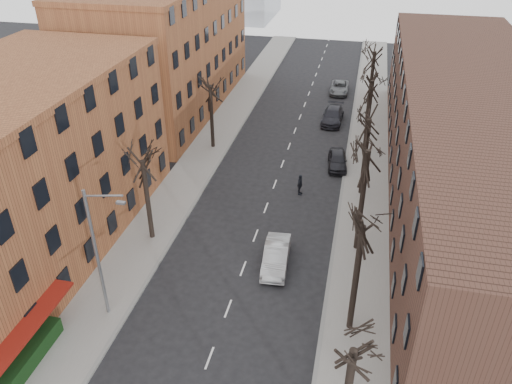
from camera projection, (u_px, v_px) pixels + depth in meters
The scene contains 20 objects.
sidewalk_left at pixel (212, 142), 52.24m from camera, with size 4.00×90.00×0.15m, color gray.
sidewalk_right at pixel (367, 158), 49.27m from camera, with size 4.00×90.00×0.15m, color gray.
building_left_near at pixel (11, 177), 33.96m from camera, with size 12.00×26.00×12.00m, color brown.
building_left_far at pixel (166, 49), 57.65m from camera, with size 12.00×28.00×14.00m, color brown.
building_right at pixel (471, 141), 41.06m from camera, with size 12.00×50.00×10.00m, color #452920.
awning_left at pixel (41, 357), 28.34m from camera, with size 1.20×7.00×0.15m, color maroon.
hedge at pixel (26, 363), 27.19m from camera, with size 0.80×6.00×1.00m, color #143512.
tree_right_b at pixel (349, 328), 30.19m from camera, with size 5.20×5.20×10.80m, color black, non-canonical shape.
tree_right_c at pixel (356, 249), 36.87m from camera, with size 5.20×5.20×11.60m, color black, non-canonical shape.
tree_right_d at pixel (360, 194), 43.55m from camera, with size 5.20×5.20×10.00m, color black, non-canonical shape.
tree_right_e at pixel (364, 153), 50.22m from camera, with size 5.20×5.20×10.80m, color black, non-canonical shape.
tree_right_f at pixel (366, 122), 56.90m from camera, with size 5.20×5.20×11.60m, color black, non-canonical shape.
tree_left_a at pixel (153, 238), 38.02m from camera, with size 5.20×5.20×9.50m, color black, non-canonical shape.
tree_left_b at pixel (213, 147), 51.37m from camera, with size 5.20×5.20×9.50m, color black, non-canonical shape.
streetlight at pixel (98, 250), 28.64m from camera, with size 2.45×0.22×9.03m.
silver_sedan at pixel (276, 256), 34.87m from camera, with size 1.68×4.81×1.58m, color #A9ADB0.
parked_car_near at pixel (337, 160), 47.41m from camera, with size 1.74×4.33×1.48m, color black.
parked_car_mid at pixel (333, 116), 56.59m from camera, with size 2.20×5.41×1.57m, color black.
parked_car_far at pixel (339, 88), 64.92m from camera, with size 2.28×4.95×1.37m, color slate.
pedestrian_crossing at pixel (300, 185), 43.00m from camera, with size 1.11×0.46×1.90m, color black.
Camera 1 is at (6.76, -10.24, 22.72)m, focal length 35.00 mm.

